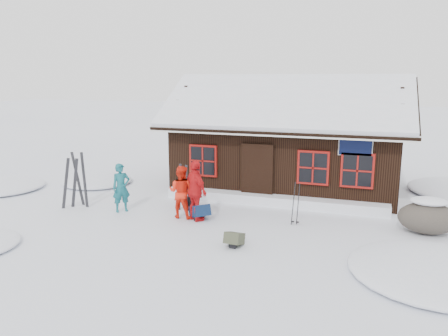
% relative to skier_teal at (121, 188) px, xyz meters
% --- Properties ---
extents(ground, '(120.00, 120.00, 0.00)m').
position_rel_skier_teal_xyz_m(ground, '(2.98, 0.03, -0.79)').
color(ground, white).
rests_on(ground, ground).
extents(mountain_hut, '(8.90, 6.09, 4.42)m').
position_rel_skier_teal_xyz_m(mountain_hut, '(4.48, 5.01, 0.78)').
color(mountain_hut, black).
rests_on(mountain_hut, ground).
extents(snow_drift, '(7.60, 0.60, 0.35)m').
position_rel_skier_teal_xyz_m(snow_drift, '(4.48, 2.28, -0.62)').
color(snow_drift, white).
rests_on(snow_drift, ground).
extents(snow_mounds, '(20.60, 13.20, 0.48)m').
position_rel_skier_teal_xyz_m(snow_mounds, '(4.63, 1.90, -0.79)').
color(snow_mounds, white).
rests_on(snow_mounds, ground).
extents(skier_teal, '(0.67, 0.68, 1.58)m').
position_rel_skier_teal_xyz_m(skier_teal, '(0.00, 0.00, 0.00)').
color(skier_teal, '#165F69').
rests_on(skier_teal, ground).
extents(skier_orange_left, '(0.81, 0.63, 1.64)m').
position_rel_skier_teal_xyz_m(skier_orange_left, '(2.08, 0.06, 0.03)').
color(skier_orange_left, red).
rests_on(skier_orange_left, ground).
extents(skier_orange_right, '(1.15, 1.01, 1.86)m').
position_rel_skier_teal_xyz_m(skier_orange_right, '(2.63, -0.08, 0.14)').
color(skier_orange_right, red).
rests_on(skier_orange_right, ground).
extents(skier_crouched, '(0.65, 0.58, 1.12)m').
position_rel_skier_teal_xyz_m(skier_crouched, '(2.04, 0.93, -0.23)').
color(skier_crouched, black).
rests_on(skier_crouched, ground).
extents(boulder, '(1.58, 1.19, 0.92)m').
position_rel_skier_teal_xyz_m(boulder, '(9.16, 0.97, -0.32)').
color(boulder, '#554D44').
rests_on(boulder, ground).
extents(ski_pair_left, '(0.57, 0.34, 1.73)m').
position_rel_skier_teal_xyz_m(ski_pair_left, '(-1.85, -0.15, 0.03)').
color(ski_pair_left, black).
rests_on(ski_pair_left, ground).
extents(ski_pair_mid, '(0.67, 0.24, 1.89)m').
position_rel_skier_teal_xyz_m(ski_pair_mid, '(-1.64, 0.16, 0.11)').
color(ski_pair_mid, black).
rests_on(ski_pair_mid, ground).
extents(ski_pair_right, '(0.42, 0.14, 1.59)m').
position_rel_skier_teal_xyz_m(ski_pair_right, '(1.84, 0.74, -0.05)').
color(ski_pair_right, black).
rests_on(ski_pair_right, ground).
extents(ski_poles, '(0.24, 0.12, 1.32)m').
position_rel_skier_teal_xyz_m(ski_poles, '(5.55, 0.51, -0.17)').
color(ski_poles, black).
rests_on(ski_poles, ground).
extents(backpack_blue, '(0.79, 0.80, 0.35)m').
position_rel_skier_teal_xyz_m(backpack_blue, '(2.69, 0.08, -0.62)').
color(backpack_blue, '#0F2243').
rests_on(backpack_blue, ground).
extents(backpack_olive, '(0.44, 0.56, 0.29)m').
position_rel_skier_teal_xyz_m(backpack_olive, '(4.35, -1.70, -0.65)').
color(backpack_olive, '#404431').
rests_on(backpack_olive, ground).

